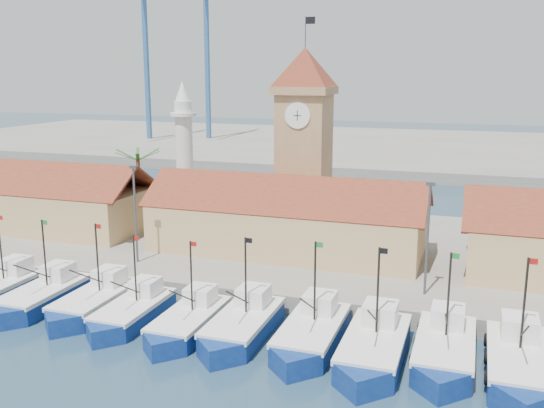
% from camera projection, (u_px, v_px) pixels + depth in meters
% --- Properties ---
extents(ground, '(400.00, 400.00, 0.00)m').
position_uv_depth(ground, '(200.00, 350.00, 41.71)').
color(ground, '#1B374A').
rests_on(ground, ground).
extents(quay, '(140.00, 32.00, 1.50)m').
position_uv_depth(quay, '(298.00, 247.00, 63.75)').
color(quay, gray).
rests_on(quay, ground).
extents(terminal, '(240.00, 80.00, 2.00)m').
position_uv_depth(terminal, '(400.00, 148.00, 143.24)').
color(terminal, gray).
rests_on(terminal, ground).
extents(boat_1, '(3.64, 9.96, 7.54)m').
position_uv_depth(boat_1, '(40.00, 298.00, 49.19)').
color(boat_1, navy).
rests_on(boat_1, ground).
extents(boat_2, '(3.63, 9.93, 7.52)m').
position_uv_depth(boat_2, '(93.00, 304.00, 48.03)').
color(boat_2, navy).
rests_on(boat_2, ground).
extents(boat_3, '(3.41, 9.34, 7.07)m').
position_uv_depth(boat_3, '(131.00, 314.00, 46.14)').
color(boat_3, navy).
rests_on(boat_3, ground).
extents(boat_4, '(3.46, 9.49, 7.18)m').
position_uv_depth(boat_4, '(187.00, 324.00, 44.26)').
color(boat_4, navy).
rests_on(boat_4, ground).
extents(boat_5, '(3.71, 10.16, 7.69)m').
position_uv_depth(boat_5, '(241.00, 328.00, 43.49)').
color(boat_5, navy).
rests_on(boat_5, ground).
extents(boat_6, '(3.76, 10.31, 7.80)m').
position_uv_depth(boat_6, '(311.00, 336.00, 42.05)').
color(boat_6, navy).
rests_on(boat_6, ground).
extents(boat_7, '(3.89, 10.65, 8.05)m').
position_uv_depth(boat_7, '(373.00, 350.00, 39.85)').
color(boat_7, navy).
rests_on(boat_7, ground).
extents(boat_8, '(3.76, 10.29, 7.79)m').
position_uv_depth(boat_8, '(444.00, 353.00, 39.57)').
color(boat_8, navy).
rests_on(boat_8, ground).
extents(boat_9, '(3.91, 10.72, 8.11)m').
position_uv_depth(boat_9, '(520.00, 368.00, 37.51)').
color(boat_9, navy).
rests_on(boat_9, ground).
extents(hall_left, '(31.20, 10.13, 7.61)m').
position_uv_depth(hall_left, '(21.00, 204.00, 69.41)').
color(hall_left, tan).
rests_on(hall_left, quay).
extents(hall_center, '(27.04, 10.13, 7.61)m').
position_uv_depth(hall_center, '(287.00, 226.00, 59.35)').
color(hall_center, tan).
rests_on(hall_center, quay).
extents(clock_tower, '(5.80, 5.80, 22.70)m').
position_uv_depth(clock_tower, '(304.00, 138.00, 63.19)').
color(clock_tower, tan).
rests_on(clock_tower, quay).
extents(minaret, '(3.00, 3.00, 16.30)m').
position_uv_depth(minaret, '(184.00, 151.00, 70.24)').
color(minaret, silver).
rests_on(minaret, quay).
extents(palm_tree, '(5.60, 5.03, 8.39)m').
position_uv_depth(palm_tree, '(139.00, 181.00, 70.70)').
color(palm_tree, brown).
rests_on(palm_tree, quay).
extents(lamp_posts, '(80.70, 0.25, 9.03)m').
position_uv_depth(lamp_posts, '(264.00, 220.00, 51.27)').
color(lamp_posts, '#3F3F44').
rests_on(lamp_posts, quay).
extents(crane_blue_far, '(1.00, 35.53, 44.65)m').
position_uv_depth(crane_blue_far, '(142.00, 37.00, 148.31)').
color(crane_blue_far, '#316196').
rests_on(crane_blue_far, terminal).
extents(crane_blue_near, '(1.00, 30.40, 44.97)m').
position_uv_depth(crane_blue_near, '(205.00, 39.00, 150.21)').
color(crane_blue_near, '#316196').
rests_on(crane_blue_near, terminal).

